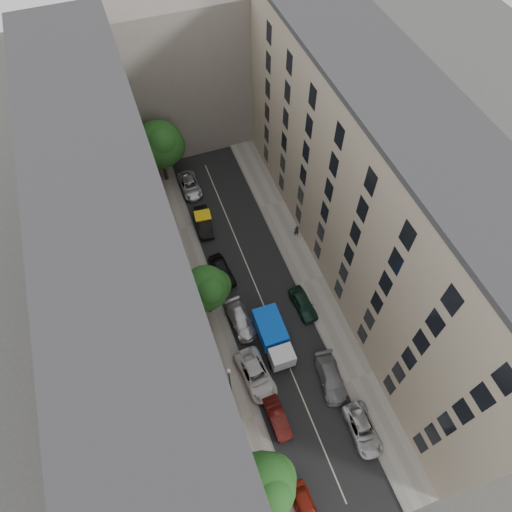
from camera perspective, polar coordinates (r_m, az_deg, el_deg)
name	(u,v)px	position (r m, az deg, el deg)	size (l,w,h in m)	color
ground	(260,296)	(46.44, 0.50, -5.08)	(120.00, 120.00, 0.00)	#4C4C49
road_surface	(260,296)	(46.43, 0.50, -5.07)	(8.00, 44.00, 0.02)	black
sidewalk_left	(208,313)	(45.74, -6.03, -7.05)	(3.00, 44.00, 0.15)	gray
sidewalk_right	(310,280)	(47.64, 6.73, -3.04)	(3.00, 44.00, 0.15)	gray
building_left	(130,276)	(37.27, -15.48, -2.43)	(8.00, 44.00, 20.00)	#54504E
building_right	(378,204)	(41.76, 15.01, 6.33)	(8.00, 44.00, 20.00)	tan
building_endcap	(179,63)	(58.95, -9.64, 22.68)	(18.00, 12.00, 18.00)	gray
tarp_truck	(273,337)	(42.87, 2.19, -10.10)	(2.40, 5.77, 2.65)	black
car_left_0	(305,508)	(40.23, 6.20, -28.86)	(1.62, 4.03, 1.37)	maroon
car_left_1	(277,418)	(41.31, 2.69, -19.55)	(1.36, 3.89, 1.28)	#4F120F
car_left_2	(256,375)	(42.28, -0.02, -14.64)	(2.43, 5.27, 1.46)	silver
car_left_3	(241,320)	(44.47, -1.93, -8.05)	(1.89, 4.65, 1.35)	silver
car_left_4	(222,271)	(47.28, -4.26, -1.87)	(1.72, 4.28, 1.46)	black
car_left_5	(204,222)	(51.21, -6.57, 4.25)	(1.57, 4.50, 1.48)	black
car_left_6	(190,185)	(55.17, -8.29, 8.74)	(2.16, 4.68, 1.30)	silver
car_right_0	(363,430)	(41.99, 13.19, -20.38)	(2.16, 4.69, 1.30)	#BABBC0
car_right_1	(331,378)	(42.73, 9.32, -14.84)	(1.97, 4.86, 1.41)	slate
car_right_2	(303,304)	(45.48, 5.93, -5.97)	(1.65, 4.10, 1.40)	#142E23
tree_near	(265,488)	(35.76, 1.11, -26.99)	(4.99, 4.68, 7.52)	#382619
tree_mid	(207,289)	(41.89, -6.13, -4.18)	(4.70, 4.32, 6.67)	#382619
tree_far	(161,146)	(53.36, -11.85, 13.33)	(5.64, 5.41, 8.21)	#382619
lamp_post	(230,380)	(38.95, -3.31, -15.17)	(0.36, 0.36, 5.84)	#185431
pedestrian	(296,231)	(50.09, 5.08, 3.19)	(0.57, 0.38, 1.57)	black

